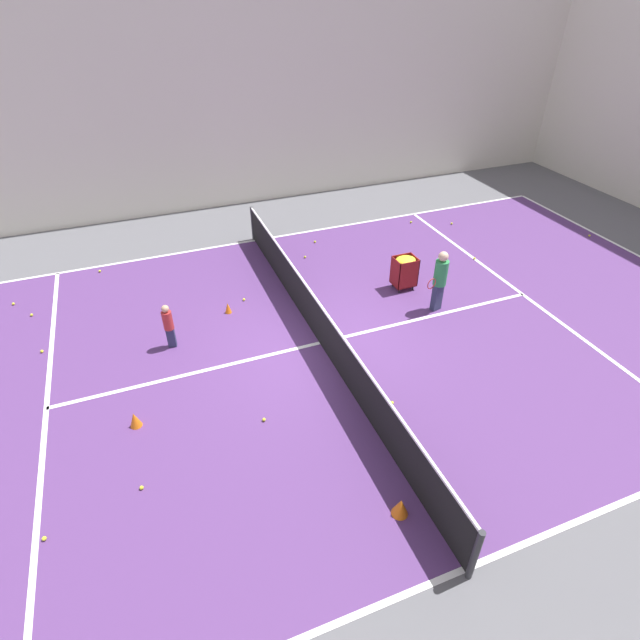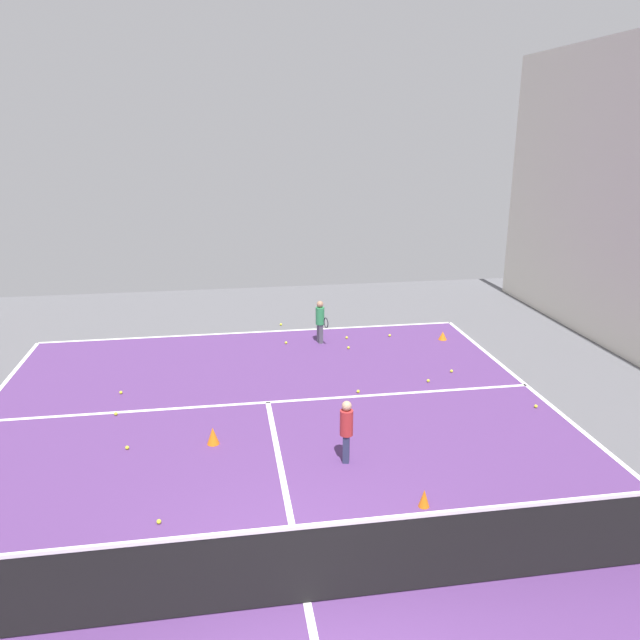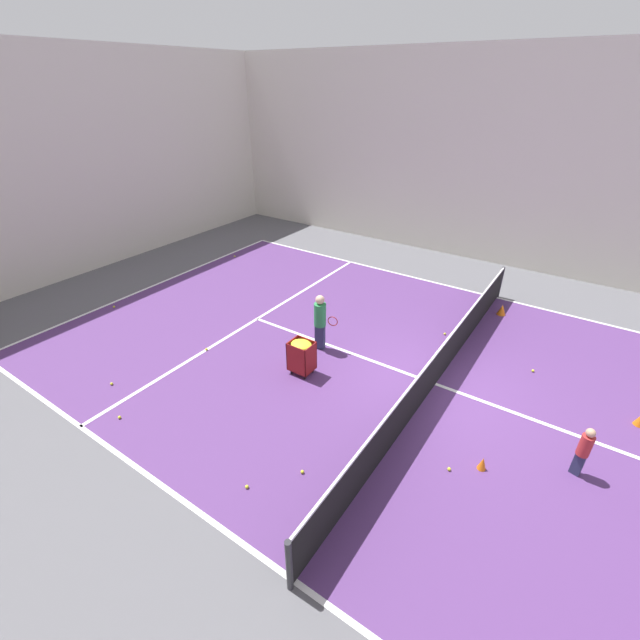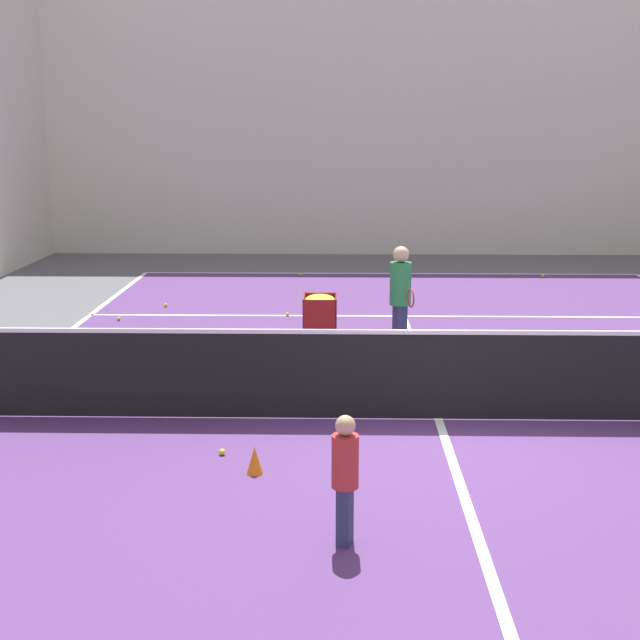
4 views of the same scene
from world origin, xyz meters
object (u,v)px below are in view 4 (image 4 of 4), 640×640
at_px(tennis_net, 440,374).
at_px(coach_at_net, 401,292).
at_px(child_midcourt, 345,471).
at_px(ball_cart, 320,313).

relative_size(tennis_net, coach_at_net, 7.23).
relative_size(child_midcourt, ball_cart, 1.20).
distance_m(child_midcourt, ball_cart, 6.17).
xyz_separation_m(tennis_net, ball_cart, (-1.46, 2.98, 0.09)).
distance_m(tennis_net, coach_at_net, 3.27).
relative_size(tennis_net, ball_cart, 12.65).
height_order(tennis_net, coach_at_net, coach_at_net).
distance_m(coach_at_net, ball_cart, 1.27).
bearing_deg(coach_at_net, child_midcourt, -22.34).
xyz_separation_m(tennis_net, coach_at_net, (-0.25, 3.24, 0.37)).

